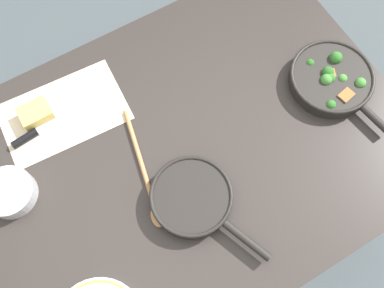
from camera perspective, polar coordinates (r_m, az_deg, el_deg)
The scene contains 9 objects.
ground_plane at distance 2.03m, azimuth 0.00°, elevation -7.75°, with size 14.00×14.00×0.00m, color #424C51.
dining_table_red at distance 1.40m, azimuth 0.00°, elevation -1.32°, with size 1.35×1.02×0.73m.
skillet_broccoli at distance 1.48m, azimuth 18.16°, elevation 8.24°, with size 0.27×0.38×0.07m.
skillet_eggs at distance 1.25m, azimuth 0.06°, elevation -7.24°, with size 0.24×0.39×0.05m.
wooden_spoon at distance 1.30m, azimuth -6.11°, elevation -4.75°, with size 0.11×0.39×0.02m.
parchment_sheet at distance 1.44m, azimuth -16.76°, elevation 4.03°, with size 0.40×0.27×0.00m.
grater_knife at distance 1.43m, azimuth -19.86°, elevation 1.63°, with size 0.25×0.05×0.02m.
cheese_block at distance 1.44m, azimuth -20.12°, elevation 3.82°, with size 0.10×0.08×0.04m.
prep_bowl_steel at distance 1.37m, azimuth -23.15°, elevation -5.96°, with size 0.15×0.15×0.05m.
Camera 1 is at (-0.24, -0.41, 1.98)m, focal length 40.00 mm.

